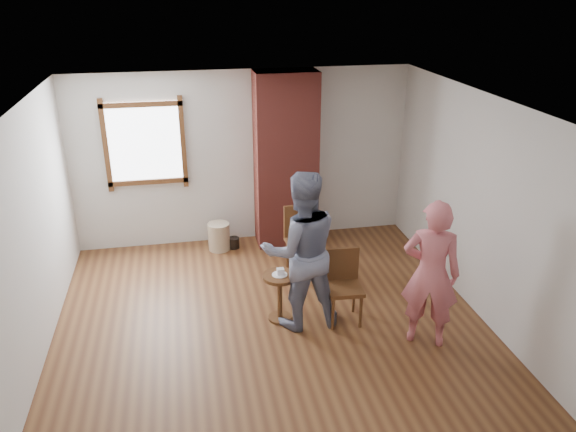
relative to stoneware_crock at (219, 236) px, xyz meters
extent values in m
plane|color=brown|center=(0.44, -2.40, -0.21)|extent=(5.50, 5.50, 0.00)
cube|color=silver|center=(0.44, 0.35, 1.09)|extent=(5.00, 0.04, 2.60)
cube|color=silver|center=(-2.06, -2.40, 1.09)|extent=(0.04, 5.50, 2.60)
cube|color=silver|center=(2.94, -2.40, 1.09)|extent=(0.04, 5.50, 2.60)
cube|color=white|center=(0.44, -2.40, 2.39)|extent=(5.00, 5.50, 0.04)
cube|color=brown|center=(-0.96, 0.31, 1.39)|extent=(1.14, 0.06, 1.34)
cube|color=white|center=(-0.96, 0.33, 1.39)|extent=(1.00, 0.02, 1.20)
cube|color=#A04139|center=(1.04, 0.10, 1.09)|extent=(0.90, 0.50, 2.60)
cylinder|color=tan|center=(0.00, 0.00, 0.00)|extent=(0.38, 0.38, 0.42)
cylinder|color=black|center=(0.22, 0.00, -0.13)|extent=(0.20, 0.20, 0.16)
cube|color=brown|center=(1.29, -2.20, 0.23)|extent=(0.43, 0.43, 0.05)
cylinder|color=brown|center=(1.12, -2.36, 0.01)|extent=(0.04, 0.04, 0.44)
cylinder|color=brown|center=(1.45, -2.38, 0.01)|extent=(0.04, 0.04, 0.44)
cylinder|color=brown|center=(1.14, -2.03, 0.01)|extent=(0.04, 0.04, 0.44)
cylinder|color=brown|center=(1.47, -2.05, 0.01)|extent=(0.04, 0.04, 0.44)
cube|color=brown|center=(1.30, -2.02, 0.44)|extent=(0.41, 0.06, 0.44)
cube|color=brown|center=(1.08, -1.00, 0.27)|extent=(0.48, 0.48, 0.05)
cylinder|color=brown|center=(0.91, -1.20, 0.03)|extent=(0.04, 0.04, 0.48)
cylinder|color=brown|center=(1.27, -1.17, 0.03)|extent=(0.04, 0.04, 0.48)
cylinder|color=brown|center=(0.88, -0.84, 0.03)|extent=(0.04, 0.04, 0.48)
cylinder|color=brown|center=(1.24, -0.81, 0.03)|extent=(0.04, 0.04, 0.48)
cube|color=brown|center=(1.06, -0.80, 0.51)|extent=(0.45, 0.08, 0.48)
cylinder|color=brown|center=(0.56, -2.03, 0.37)|extent=(0.40, 0.40, 0.04)
cylinder|color=brown|center=(0.56, -2.03, 0.08)|extent=(0.06, 0.06, 0.54)
cylinder|color=brown|center=(0.56, -2.03, -0.19)|extent=(0.28, 0.28, 0.03)
cylinder|color=white|center=(0.56, -2.03, 0.40)|extent=(0.18, 0.18, 0.01)
cube|color=white|center=(0.57, -2.03, 0.43)|extent=(0.08, 0.07, 0.06)
imported|color=#161B3D|center=(0.78, -2.14, 0.74)|extent=(0.94, 0.74, 1.89)
imported|color=#DA6D76|center=(2.08, -2.76, 0.64)|extent=(0.74, 0.64, 1.70)
camera|label=1|loc=(-0.45, -7.66, 3.57)|focal=35.00mm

